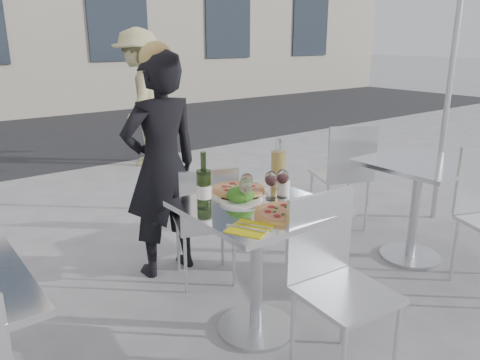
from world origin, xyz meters
TOP-DOWN VIEW (x-y plane):
  - ground at (0.00, 0.00)m, footprint 80.00×80.00m
  - street_asphalt at (0.00, 6.50)m, footprint 24.00×5.00m
  - main_table at (0.00, 0.00)m, footprint 0.72×0.72m
  - side_table_right at (1.50, 0.00)m, footprint 0.72×0.72m
  - chair_far at (0.07, 0.59)m, footprint 0.49×0.50m
  - chair_near at (0.10, -0.45)m, footprint 0.44×0.45m
  - side_chair_rfar at (1.51, 0.68)m, footprint 0.56×0.56m
  - woman_diner at (-0.05, 0.95)m, footprint 0.56×0.37m
  - pedestrian_b at (1.17, 3.76)m, footprint 1.17×1.27m
  - pizza_near at (0.01, -0.19)m, footprint 0.30×0.30m
  - pizza_far at (0.04, 0.21)m, footprint 0.33×0.33m
  - salad_plate at (-0.05, 0.08)m, footprint 0.22×0.22m
  - wine_bottle at (-0.25, 0.13)m, footprint 0.07×0.08m
  - carafe at (0.27, 0.15)m, footprint 0.08×0.08m
  - sugar_shaker at (0.21, 0.03)m, footprint 0.06×0.06m
  - wineglass_white_a at (-0.07, 0.01)m, footprint 0.07×0.07m
  - wineglass_white_b at (-0.01, 0.08)m, footprint 0.07×0.07m
  - wineglass_red_a at (0.12, 0.03)m, footprint 0.07×0.07m
  - wineglass_red_b at (0.19, 0.02)m, footprint 0.07×0.07m
  - napkin_left at (-0.23, -0.22)m, footprint 0.24×0.24m
  - napkin_right at (0.27, -0.18)m, footprint 0.22×0.22m

SIDE VIEW (x-z plane):
  - ground at x=0.00m, z-range 0.00..0.00m
  - street_asphalt at x=0.00m, z-range 0.00..0.00m
  - chair_far at x=0.07m, z-range 0.08..0.90m
  - chair_near at x=0.10m, z-range 0.08..0.96m
  - main_table at x=0.00m, z-range 0.16..0.91m
  - side_table_right at x=1.50m, z-range 0.16..0.91m
  - side_chair_rfar at x=1.51m, z-range 0.08..1.01m
  - napkin_left at x=-0.23m, z-range 0.75..0.76m
  - napkin_right at x=0.27m, z-range 0.75..0.76m
  - woman_diner at x=-0.05m, z-range 0.00..1.52m
  - pizza_near at x=0.01m, z-range 0.75..0.77m
  - pizza_far at x=0.04m, z-range 0.75..0.78m
  - salad_plate at x=-0.05m, z-range 0.74..0.83m
  - sugar_shaker at x=0.21m, z-range 0.75..0.86m
  - wineglass_white_a at x=-0.07m, z-range 0.78..0.94m
  - wineglass_white_b at x=-0.01m, z-range 0.78..0.94m
  - wineglass_red_a at x=0.12m, z-range 0.78..0.94m
  - wineglass_red_b at x=0.19m, z-range 0.78..0.94m
  - pedestrian_b at x=1.17m, z-range 0.00..1.72m
  - wine_bottle at x=-0.25m, z-range 0.72..1.01m
  - carafe at x=0.27m, z-range 0.72..1.01m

